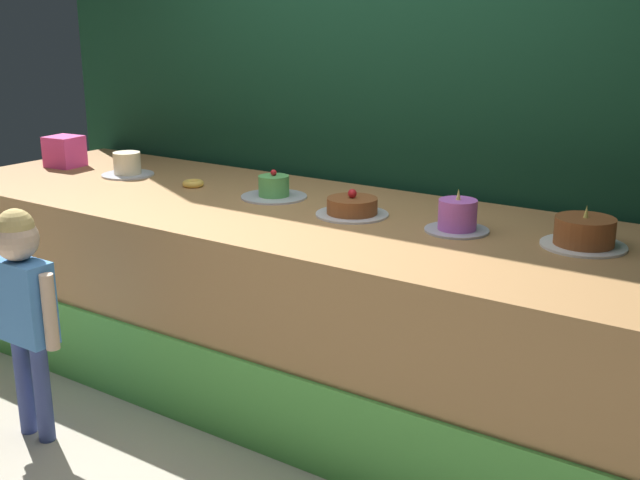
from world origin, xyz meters
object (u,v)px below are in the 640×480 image
Objects in this scene: child_figure at (23,294)px; cake_right at (584,233)px; cake_center_left at (352,207)px; donut at (193,183)px; cake_far_left at (127,166)px; pink_box at (65,151)px; cake_center_right at (457,217)px; cake_left at (274,189)px.

cake_right is (1.92, 1.22, 0.28)m from child_figure.
donut is at bearing 177.84° from cake_center_left.
cake_right is (2.54, 0.05, -0.00)m from cake_far_left.
pink_box is 2.54m from cake_center_right.
child_figure is 1.29m from cake_left.
cake_left is at bearing 71.93° from child_figure.
cake_left is (1.02, 0.03, -0.01)m from cake_far_left.
donut is 1.53m from cake_center_right.
cake_right is at bearing 5.51° from cake_center_left.
donut is 0.39× the size of cake_far_left.
pink_box reaches higher than cake_center_left.
cake_far_left is (-0.63, 1.17, 0.28)m from child_figure.
cake_right is at bearing 0.76° from cake_left.
donut is 0.34× the size of cake_left.
pink_box is at bearing -178.54° from cake_right.
pink_box is 1.53m from cake_left.
child_figure is 3.48× the size of cake_far_left.
donut is (1.02, 0.02, -0.07)m from pink_box.
cake_left is (1.52, 0.06, -0.05)m from pink_box.
pink_box is 0.56× the size of cake_right.
cake_left reaches higher than cake_far_left.
pink_box is 0.64× the size of cake_far_left.
child_figure is 2.29m from cake_right.
cake_far_left is 2.03m from cake_center_right.
child_figure is 5.42× the size of pink_box.
cake_center_left is (2.03, -0.02, -0.05)m from pink_box.
cake_center_right is at bearing 0.03° from pink_box.
cake_center_left is at bearing -177.53° from cake_center_right.
child_figure is 1.19m from donut.
cake_right is at bearing 1.46° from pink_box.
pink_box reaches higher than cake_left.
cake_center_right is (2.54, 0.00, -0.03)m from pink_box.
cake_right reaches higher than donut.
cake_center_right reaches higher than cake_far_left.
cake_far_left is at bearing 118.23° from child_figure.
cake_left reaches higher than donut.
cake_far_left is 2.54m from cake_right.
cake_far_left is at bearing 179.32° from cake_center_right.
cake_center_left is (1.02, -0.04, 0.02)m from donut.
cake_center_left is at bearing -174.49° from cake_right.
cake_right reaches higher than cake_center_left.
child_figure is 3.06× the size of cake_center_left.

